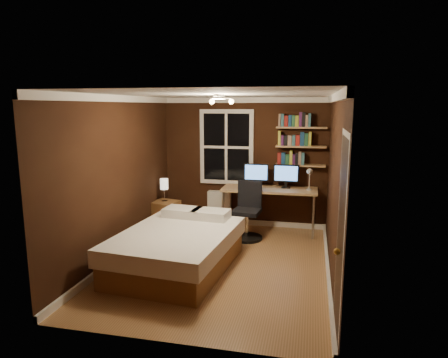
% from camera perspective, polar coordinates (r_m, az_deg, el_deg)
% --- Properties ---
extents(floor, '(4.20, 4.20, 0.00)m').
position_cam_1_polar(floor, '(6.15, -0.53, -11.99)').
color(floor, brown).
rests_on(floor, ground).
extents(wall_back, '(3.20, 0.04, 2.50)m').
position_cam_1_polar(wall_back, '(7.82, 2.93, 2.36)').
color(wall_back, black).
rests_on(wall_back, ground).
extents(wall_left, '(0.04, 4.20, 2.50)m').
position_cam_1_polar(wall_left, '(6.34, -14.79, 0.13)').
color(wall_left, black).
rests_on(wall_left, ground).
extents(wall_right, '(0.04, 4.20, 2.50)m').
position_cam_1_polar(wall_right, '(5.65, 15.46, -1.11)').
color(wall_right, black).
rests_on(wall_right, ground).
extents(ceiling, '(3.20, 4.20, 0.02)m').
position_cam_1_polar(ceiling, '(5.69, -0.57, 12.00)').
color(ceiling, white).
rests_on(ceiling, wall_back).
extents(window, '(1.06, 0.06, 1.46)m').
position_cam_1_polar(window, '(7.82, 0.36, 4.58)').
color(window, silver).
rests_on(window, wall_back).
extents(door, '(0.03, 0.82, 2.05)m').
position_cam_1_polar(door, '(4.21, 16.19, -8.24)').
color(door, black).
rests_on(door, ground).
extents(door_knob, '(0.06, 0.06, 0.06)m').
position_cam_1_polar(door_knob, '(3.93, 15.84, -9.94)').
color(door_knob, '#BA8F35').
rests_on(door_knob, door).
extents(ceiling_fixture, '(0.44, 0.44, 0.18)m').
position_cam_1_polar(ceiling_fixture, '(5.59, -0.81, 11.00)').
color(ceiling_fixture, beige).
rests_on(ceiling_fixture, ceiling).
extents(bookshelf_lower, '(0.92, 0.22, 0.03)m').
position_cam_1_polar(bookshelf_lower, '(7.60, 10.83, 1.95)').
color(bookshelf_lower, tan).
rests_on(bookshelf_lower, wall_back).
extents(books_row_lower, '(0.48, 0.16, 0.23)m').
position_cam_1_polar(books_row_lower, '(7.58, 10.87, 2.92)').
color(books_row_lower, maroon).
rests_on(books_row_lower, bookshelf_lower).
extents(bookshelf_middle, '(0.92, 0.22, 0.03)m').
position_cam_1_polar(bookshelf_middle, '(7.56, 10.92, 4.58)').
color(bookshelf_middle, tan).
rests_on(bookshelf_middle, wall_back).
extents(books_row_middle, '(0.54, 0.16, 0.23)m').
position_cam_1_polar(books_row_middle, '(7.54, 10.96, 5.56)').
color(books_row_middle, navy).
rests_on(books_row_middle, bookshelf_middle).
extents(bookshelf_upper, '(0.92, 0.22, 0.03)m').
position_cam_1_polar(bookshelf_upper, '(7.53, 11.01, 7.23)').
color(bookshelf_upper, tan).
rests_on(bookshelf_upper, wall_back).
extents(books_row_upper, '(0.60, 0.16, 0.23)m').
position_cam_1_polar(books_row_upper, '(7.52, 11.05, 8.21)').
color(books_row_upper, '#29613D').
rests_on(books_row_upper, bookshelf_upper).
extents(bed, '(1.67, 2.20, 0.70)m').
position_cam_1_polar(bed, '(5.93, -6.64, -9.80)').
color(bed, brown).
rests_on(bed, ground).
extents(nightstand, '(0.56, 0.56, 0.57)m').
position_cam_1_polar(nightstand, '(7.70, -8.43, -5.23)').
color(nightstand, brown).
rests_on(nightstand, ground).
extents(bedside_lamp, '(0.15, 0.15, 0.43)m').
position_cam_1_polar(bedside_lamp, '(7.58, -8.53, -1.58)').
color(bedside_lamp, beige).
rests_on(bedside_lamp, nightstand).
extents(radiator, '(0.45, 0.16, 0.68)m').
position_cam_1_polar(radiator, '(7.98, -0.67, -4.14)').
color(radiator, silver).
rests_on(radiator, ground).
extents(desk, '(1.75, 0.66, 0.83)m').
position_cam_1_polar(desk, '(7.49, 6.51, -1.76)').
color(desk, tan).
rests_on(desk, ground).
extents(monitor_left, '(0.47, 0.12, 0.44)m').
position_cam_1_polar(monitor_left, '(7.56, 4.61, 0.54)').
color(monitor_left, black).
rests_on(monitor_left, desk).
extents(monitor_right, '(0.47, 0.12, 0.44)m').
position_cam_1_polar(monitor_right, '(7.50, 8.85, 0.38)').
color(monitor_right, black).
rests_on(monitor_right, desk).
extents(desk_lamp, '(0.14, 0.32, 0.44)m').
position_cam_1_polar(desk_lamp, '(7.31, 12.10, 0.00)').
color(desk_lamp, silver).
rests_on(desk_lamp, desk).
extents(office_chair, '(0.56, 0.56, 1.02)m').
position_cam_1_polar(office_chair, '(7.15, 3.36, -5.46)').
color(office_chair, black).
rests_on(office_chair, ground).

